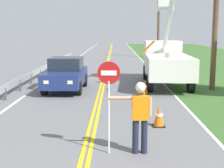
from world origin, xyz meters
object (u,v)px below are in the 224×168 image
object	(u,v)px
oncoming_sedan_nearest	(66,74)
traffic_cone_tail	(145,87)
stop_sign_paddle	(109,87)
utility_pole_near	(216,5)
traffic_cone_mid	(144,99)
utility_pole_mid	(159,23)
flagger_worker	(140,113)
traffic_cone_lead	(159,116)
utility_bucket_truck	(165,60)

from	to	relation	value
oncoming_sedan_nearest	traffic_cone_tail	bearing A→B (deg)	-13.95
stop_sign_paddle	utility_pole_near	distance (m)	10.73
traffic_cone_mid	traffic_cone_tail	bearing A→B (deg)	84.19
traffic_cone_tail	utility_pole_mid	bearing A→B (deg)	80.88
traffic_cone_tail	flagger_worker	bearing A→B (deg)	-96.17
utility_pole_mid	utility_pole_near	bearing A→B (deg)	-89.69
oncoming_sedan_nearest	traffic_cone_lead	distance (m)	7.61
utility_bucket_truck	traffic_cone_lead	world-z (taller)	utility_bucket_truck
oncoming_sedan_nearest	utility_pole_mid	bearing A→B (deg)	70.25
utility_pole_mid	traffic_cone_lead	world-z (taller)	utility_pole_mid
flagger_worker	utility_pole_near	bearing A→B (deg)	63.32
stop_sign_paddle	traffic_cone_mid	distance (m)	5.39
oncoming_sedan_nearest	traffic_cone_lead	bearing A→B (deg)	-58.36
stop_sign_paddle	oncoming_sedan_nearest	xyz separation A→B (m)	(-2.41, 8.81, -0.88)
traffic_cone_mid	traffic_cone_tail	size ratio (longest dim) A/B	1.00
stop_sign_paddle	traffic_cone_lead	bearing A→B (deg)	56.09
oncoming_sedan_nearest	traffic_cone_mid	bearing A→B (deg)	-45.25
traffic_cone_lead	traffic_cone_mid	world-z (taller)	same
stop_sign_paddle	traffic_cone_mid	world-z (taller)	stop_sign_paddle
utility_bucket_truck	oncoming_sedan_nearest	distance (m)	5.88
traffic_cone_lead	stop_sign_paddle	bearing A→B (deg)	-123.91
flagger_worker	stop_sign_paddle	distance (m)	1.02
traffic_cone_mid	traffic_cone_tail	distance (m)	2.79
stop_sign_paddle	utility_pole_mid	bearing A→B (deg)	80.21
flagger_worker	utility_bucket_truck	bearing A→B (deg)	78.01
utility_pole_near	traffic_cone_mid	distance (m)	6.87
utility_pole_mid	traffic_cone_tail	bearing A→B (deg)	-99.12
stop_sign_paddle	traffic_cone_mid	xyz separation A→B (m)	(1.33, 5.04, -1.37)
flagger_worker	traffic_cone_mid	size ratio (longest dim) A/B	2.61
traffic_cone_lead	traffic_cone_tail	xyz separation A→B (m)	(0.04, 5.47, 0.00)
utility_pole_near	traffic_cone_tail	xyz separation A→B (m)	(-3.66, -1.15, -4.03)
traffic_cone_tail	traffic_cone_mid	bearing A→B (deg)	-95.81
stop_sign_paddle	traffic_cone_mid	bearing A→B (deg)	75.20
traffic_cone_lead	traffic_cone_mid	distance (m)	2.70
oncoming_sedan_nearest	stop_sign_paddle	bearing A→B (deg)	-74.70
utility_pole_near	utility_pole_mid	world-z (taller)	utility_pole_near
traffic_cone_lead	utility_bucket_truck	bearing A→B (deg)	80.01
utility_pole_near	stop_sign_paddle	bearing A→B (deg)	-120.46
flagger_worker	traffic_cone_tail	distance (m)	7.88
stop_sign_paddle	utility_pole_near	world-z (taller)	utility_pole_near
utility_bucket_truck	utility_pole_near	xyz separation A→B (m)	(2.20, -1.90, 2.97)
utility_pole_mid	flagger_worker	bearing A→B (deg)	-98.35
utility_pole_near	utility_pole_mid	size ratio (longest dim) A/B	1.09
traffic_cone_tail	utility_pole_near	bearing A→B (deg)	17.50
traffic_cone_mid	traffic_cone_tail	world-z (taller)	same
flagger_worker	utility_pole_near	world-z (taller)	utility_pole_near
flagger_worker	oncoming_sedan_nearest	world-z (taller)	flagger_worker
oncoming_sedan_nearest	traffic_cone_tail	xyz separation A→B (m)	(4.02, -1.00, -0.50)
traffic_cone_tail	traffic_cone_lead	bearing A→B (deg)	-90.39
utility_pole_near	traffic_cone_mid	size ratio (longest dim) A/B	11.95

